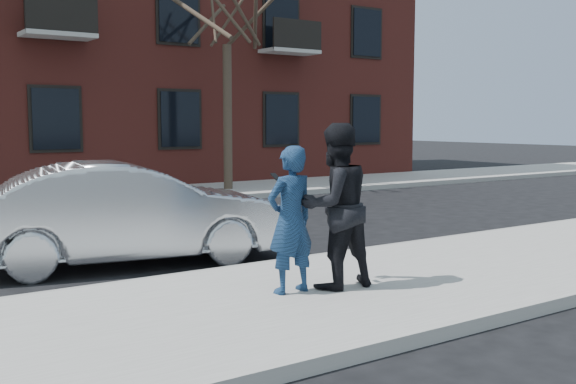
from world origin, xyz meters
TOP-DOWN VIEW (x-y plane):
  - ground at (0.00, 0.00)m, footprint 100.00×100.00m
  - near_sidewalk at (0.00, -0.25)m, footprint 50.00×3.50m
  - near_curb at (0.00, 1.55)m, footprint 50.00×0.10m
  - far_sidewalk at (0.00, 11.25)m, footprint 50.00×3.50m
  - far_curb at (0.00, 9.45)m, footprint 50.00×0.10m
  - apartment_building at (2.00, 18.00)m, footprint 24.30×10.30m
  - street_tree at (4.50, 11.00)m, footprint 3.60×3.60m
  - silver_sedan at (-1.57, 3.13)m, footprint 4.86×2.46m
  - man_hoodie at (-0.85, -0.08)m, footprint 0.64×0.50m
  - man_peacoat at (-0.27, -0.17)m, footprint 0.98×0.78m

SIDE VIEW (x-z plane):
  - ground at x=0.00m, z-range 0.00..0.00m
  - near_sidewalk at x=0.00m, z-range 0.00..0.15m
  - near_curb at x=0.00m, z-range 0.00..0.15m
  - far_sidewalk at x=0.00m, z-range 0.00..0.15m
  - far_curb at x=0.00m, z-range 0.00..0.15m
  - silver_sedan at x=-1.57m, z-range 0.00..1.53m
  - man_hoodie at x=-0.85m, z-range 0.15..1.85m
  - man_peacoat at x=-0.27m, z-range 0.15..2.11m
  - street_tree at x=4.50m, z-range 2.12..8.92m
  - apartment_building at x=2.00m, z-range 0.01..12.31m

